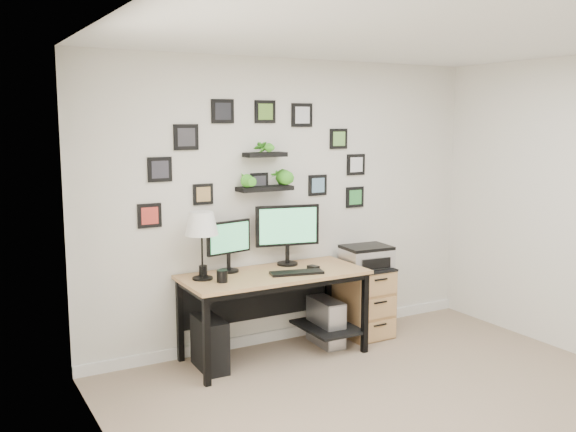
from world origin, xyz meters
TOP-DOWN VIEW (x-y plane):
  - room at (0.00, 1.98)m, footprint 4.00×4.00m
  - desk at (-0.32, 1.67)m, footprint 1.60×0.70m
  - monitor_left at (-0.68, 1.85)m, footprint 0.43×0.20m
  - monitor_right at (-0.11, 1.84)m, footprint 0.58×0.22m
  - keyboard at (-0.21, 1.50)m, footprint 0.47×0.24m
  - mouse at (0.01, 1.59)m, footprint 0.08×0.11m
  - table_lamp at (-0.98, 1.72)m, footprint 0.28×0.28m
  - mug at (-0.87, 1.55)m, footprint 0.09×0.09m
  - pen_cup at (-0.93, 1.83)m, footprint 0.07×0.07m
  - pc_tower_black at (-0.96, 1.64)m, footprint 0.21×0.44m
  - pc_tower_grey at (0.20, 1.67)m, footprint 0.21×0.44m
  - file_cabinet at (0.66, 1.72)m, footprint 0.43×0.53m
  - printer at (0.68, 1.72)m, footprint 0.46×0.38m
  - wall_decor at (-0.28, 1.93)m, footprint 2.26×0.18m

SIDE VIEW (x-z plane):
  - room at x=0.00m, z-range -1.95..2.05m
  - pc_tower_grey at x=0.20m, z-range 0.00..0.42m
  - pc_tower_black at x=-0.96m, z-range 0.00..0.43m
  - file_cabinet at x=0.66m, z-range 0.00..0.67m
  - desk at x=-0.32m, z-range 0.25..1.00m
  - keyboard at x=-0.21m, z-range 0.75..0.77m
  - mouse at x=0.01m, z-range 0.75..0.78m
  - printer at x=0.68m, z-range 0.67..0.87m
  - pen_cup at x=-0.93m, z-range 0.75..0.84m
  - mug at x=-0.87m, z-range 0.75..0.85m
  - monitor_left at x=-0.68m, z-range 0.79..1.23m
  - monitor_right at x=-0.11m, z-range 0.80..1.35m
  - table_lamp at x=-0.98m, z-range 0.92..1.48m
  - wall_decor at x=-0.28m, z-range 1.14..2.19m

